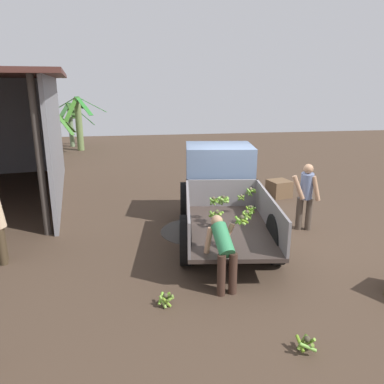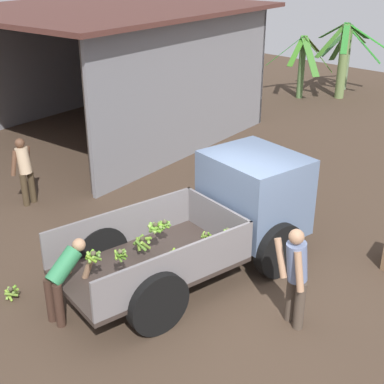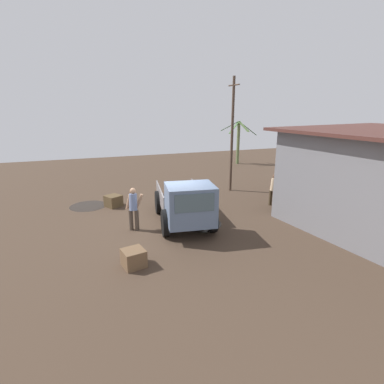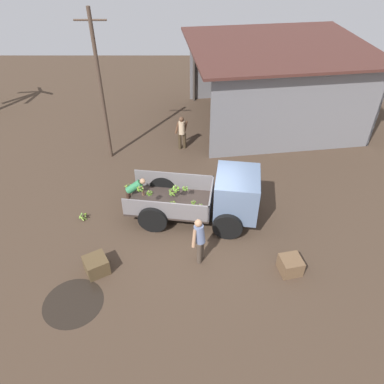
{
  "view_description": "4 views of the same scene",
  "coord_description": "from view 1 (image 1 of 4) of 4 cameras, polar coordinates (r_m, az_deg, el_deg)",
  "views": [
    {
      "loc": [
        -8.12,
        2.64,
        3.44
      ],
      "look_at": [
        0.24,
        1.3,
        0.98
      ],
      "focal_mm": 35.0,
      "sensor_mm": 36.0,
      "label": 1
    },
    {
      "loc": [
        -5.88,
        -5.0,
        5.24
      ],
      "look_at": [
        -0.16,
        0.75,
        1.54
      ],
      "focal_mm": 50.0,
      "sensor_mm": 36.0,
      "label": 2
    },
    {
      "loc": [
        10.69,
        -2.92,
        4.6
      ],
      "look_at": [
        0.24,
        0.83,
        1.39
      ],
      "focal_mm": 28.0,
      "sensor_mm": 36.0,
      "label": 3
    },
    {
      "loc": [
        -0.37,
        -9.35,
        9.0
      ],
      "look_at": [
        -0.37,
        0.65,
        1.1
      ],
      "focal_mm": 35.0,
      "sensor_mm": 36.0,
      "label": 4
    }
  ],
  "objects": [
    {
      "name": "banana_palm_3",
      "position": [
        20.79,
        -16.84,
        10.1
      ],
      "size": [
        2.84,
        2.66,
        2.79
      ],
      "color": "olive",
      "rests_on": "ground"
    },
    {
      "name": "banana_palm_0",
      "position": [
        22.23,
        -18.01,
        10.0
      ],
      "size": [
        2.44,
        2.26,
        2.42
      ],
      "color": "#698259",
      "rests_on": "ground"
    },
    {
      "name": "cargo_truck",
      "position": [
        9.29,
        4.4,
        1.08
      ],
      "size": [
        4.64,
        2.46,
        1.93
      ],
      "rotation": [
        0.0,
        0.0,
        -0.14
      ],
      "color": "#372C27",
      "rests_on": "ground"
    },
    {
      "name": "person_foreground_visitor",
      "position": [
        9.28,
        16.98,
        -0.27
      ],
      "size": [
        0.48,
        0.7,
        1.65
      ],
      "rotation": [
        0.0,
        0.0,
        2.8
      ],
      "color": "#4C3F34",
      "rests_on": "ground"
    },
    {
      "name": "person_worker_loading",
      "position": [
        6.45,
        4.75,
        -8.67
      ],
      "size": [
        0.75,
        0.61,
        1.22
      ],
      "rotation": [
        0.0,
        0.0,
        0.12
      ],
      "color": "#3A261D",
      "rests_on": "ground"
    },
    {
      "name": "ground",
      "position": [
        9.21,
        8.29,
        -5.9
      ],
      "size": [
        36.0,
        36.0,
        0.0
      ],
      "primitive_type": "plane",
      "color": "#443427"
    },
    {
      "name": "banana_bunch_on_ground_1",
      "position": [
        6.23,
        -4.03,
        -15.9
      ],
      "size": [
        0.29,
        0.28,
        0.23
      ],
      "color": "#48412F",
      "rests_on": "ground"
    },
    {
      "name": "banana_bunch_on_ground_0",
      "position": [
        5.55,
        17.05,
        -21.15
      ],
      "size": [
        0.28,
        0.28,
        0.23
      ],
      "color": "#403A2A",
      "rests_on": "ground"
    },
    {
      "name": "mud_patch_1",
      "position": [
        9.11,
        0.77,
        -5.95
      ],
      "size": [
        1.77,
        1.77,
        0.01
      ],
      "primitive_type": "cylinder",
      "color": "black",
      "rests_on": "ground"
    },
    {
      "name": "wooden_crate_1",
      "position": [
        12.06,
        13.11,
        0.51
      ],
      "size": [
        0.74,
        0.74,
        0.52
      ],
      "primitive_type": "cube",
      "rotation": [
        0.0,
        0.0,
        3.35
      ],
      "color": "brown",
      "rests_on": "ground"
    },
    {
      "name": "banana_palm_2",
      "position": [
        19.93,
        -20.33,
        9.06
      ],
      "size": [
        2.08,
        2.32,
        2.33
      ],
      "color": "#557B44",
      "rests_on": "ground"
    }
  ]
}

